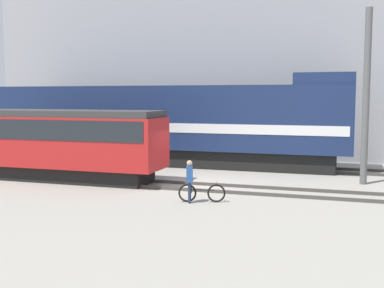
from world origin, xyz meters
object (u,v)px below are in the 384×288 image
(streetcar, at_px, (56,140))
(bicycle, at_px, (202,193))
(utility_pole_left, at_px, (366,97))
(freight_locomotive, at_px, (168,123))
(person, at_px, (190,177))

(streetcar, height_order, bicycle, streetcar)
(streetcar, bearing_deg, utility_pole_left, 13.27)
(streetcar, bearing_deg, freight_locomotive, 63.99)
(freight_locomotive, relative_size, person, 13.00)
(bicycle, xyz_separation_m, utility_pole_left, (5.85, 5.76, 3.55))
(freight_locomotive, distance_m, utility_pole_left, 11.18)
(streetcar, bearing_deg, bicycle, -17.62)
(person, bearing_deg, freight_locomotive, 115.11)
(utility_pole_left, bearing_deg, person, -136.09)
(freight_locomotive, xyz_separation_m, streetcar, (-3.17, -6.49, -0.49))
(streetcar, height_order, person, streetcar)
(freight_locomotive, xyz_separation_m, utility_pole_left, (10.59, -3.24, 1.52))
(freight_locomotive, relative_size, bicycle, 12.03)
(bicycle, distance_m, person, 0.77)
(freight_locomotive, distance_m, bicycle, 10.37)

